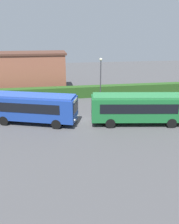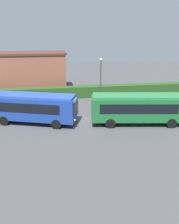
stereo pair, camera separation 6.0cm
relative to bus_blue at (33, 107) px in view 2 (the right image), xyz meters
name	(u,v)px [view 2 (the right image)]	position (x,y,z in m)	size (l,w,h in m)	color
ground_plane	(87,122)	(5.56, -0.76, -1.81)	(104.98, 104.98, 0.00)	#424244
bus_blue	(33,107)	(0.00, 0.00, 0.00)	(9.42, 5.30, 3.14)	navy
bus_green	(140,107)	(10.94, -2.01, 0.01)	(10.30, 4.05, 3.16)	#19602D
hedge_row	(76,92)	(5.56, 9.59, -1.00)	(64.49, 1.46, 1.62)	#234819
depot_building	(28,72)	(-1.67, 14.60, 1.35)	(12.41, 6.53, 6.30)	brown
traffic_cone	(151,96)	(16.45, 7.45, -1.51)	(0.36, 0.36, 0.60)	orange
lamppost	(101,77)	(8.28, 4.95, 2.01)	(0.36, 0.36, 6.20)	#38383D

